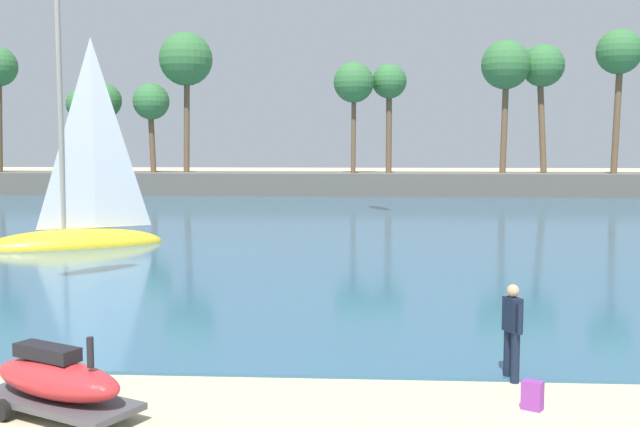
% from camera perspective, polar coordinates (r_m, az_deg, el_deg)
% --- Properties ---
extents(sea, '(220.00, 88.06, 0.06)m').
position_cam_1_polar(sea, '(56.98, 0.72, 1.16)').
color(sea, '#33607F').
rests_on(sea, ground).
extents(palm_headland, '(88.72, 6.03, 13.31)m').
position_cam_1_polar(palm_headland, '(61.05, -0.76, 5.51)').
color(palm_headland, '#605B54').
rests_on(palm_headland, ground).
extents(watercraft_on_trailer, '(2.77, 2.05, 1.28)m').
position_cam_1_polar(watercraft_on_trailer, '(12.16, -19.11, -11.81)').
color(watercraft_on_trailer, '#4C4C51').
rests_on(watercraft_on_trailer, ground).
extents(person_at_waterline, '(0.31, 0.52, 1.67)m').
position_cam_1_polar(person_at_waterline, '(13.43, 14.19, -8.40)').
color(person_at_waterline, '#141E33').
rests_on(person_at_waterline, ground).
extents(backpack_spare, '(0.36, 0.37, 0.44)m').
position_cam_1_polar(backpack_spare, '(12.31, 15.64, -13.00)').
color(backpack_spare, purple).
rests_on(backpack_spare, ground).
extents(sailboat_mid_bay, '(7.11, 5.21, 10.10)m').
position_cam_1_polar(sailboat_mid_bay, '(31.19, -17.72, -0.67)').
color(sailboat_mid_bay, yellow).
rests_on(sailboat_mid_bay, sea).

